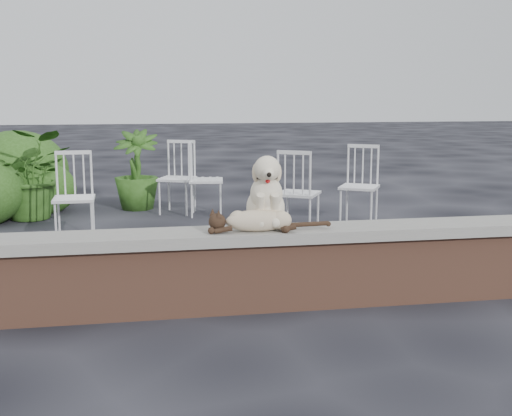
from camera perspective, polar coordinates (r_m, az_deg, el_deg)
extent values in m
plane|color=black|center=(4.77, 2.78, -8.64)|extent=(60.00, 60.00, 0.00)
cube|color=brown|center=(4.70, 2.80, -5.76)|extent=(6.00, 0.30, 0.50)
cube|color=slate|center=(4.63, 2.83, -2.30)|extent=(6.20, 0.40, 0.08)
imported|color=#214513|center=(8.38, -19.25, 2.88)|extent=(1.08, 0.96, 1.13)
imported|color=#214513|center=(8.76, -10.61, 3.37)|extent=(0.66, 0.66, 1.07)
ellipsoid|color=#214513|center=(9.53, -20.45, 3.19)|extent=(1.39, 1.28, 1.10)
ellipsoid|color=#214513|center=(8.84, -18.51, 1.63)|extent=(0.88, 0.81, 0.70)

